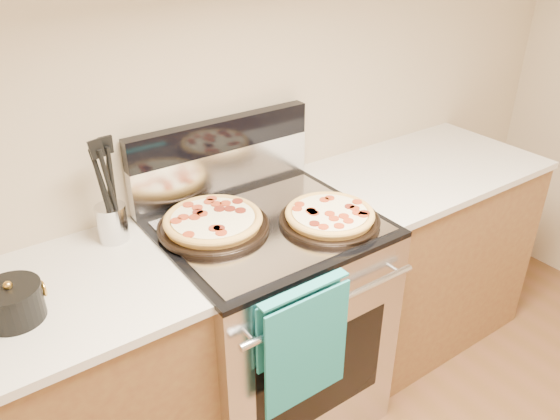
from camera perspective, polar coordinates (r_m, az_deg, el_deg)
wall_back at (r=2.07m, az=-7.06°, el=13.05°), size 4.00×0.00×4.00m
range_body at (r=2.23m, az=-1.19°, el=-11.91°), size 0.76×0.68×0.90m
oven_window at (r=2.03m, az=4.36°, el=-16.91°), size 0.56×0.01×0.40m
cooktop at (r=1.96m, az=-1.32°, el=-1.66°), size 0.76×0.68×0.02m
backsplash_lower at (r=2.15m, az=-6.00°, el=4.08°), size 0.76×0.06×0.18m
backsplash_upper at (r=2.09m, az=-6.21°, el=7.81°), size 0.76×0.06×0.12m
oven_handle at (r=1.78m, az=5.61°, el=-9.74°), size 0.70×0.03×0.03m
dish_towel at (r=1.78m, az=2.42°, el=-13.68°), size 0.32×0.05×0.42m
foil_sheet at (r=1.93m, az=-0.83°, el=-1.70°), size 0.70×0.55×0.01m
countertop_left at (r=1.76m, az=-26.87°, el=-9.93°), size 1.02×0.64×0.03m
cabinet_right at (r=2.74m, az=13.90°, el=-4.44°), size 1.00×0.62×0.88m
countertop_right at (r=2.53m, az=15.10°, el=4.23°), size 1.02×0.64×0.03m
pepperoni_pizza_back at (r=1.91m, az=-6.99°, el=-1.28°), size 0.46×0.46×0.05m
pepperoni_pizza_front at (r=1.95m, az=5.21°, el=-0.68°), size 0.45×0.45×0.05m
utensil_crock at (r=1.94m, az=-17.13°, el=-1.29°), size 0.13×0.13×0.13m
saucepan at (r=1.68m, az=-26.10°, el=-8.86°), size 0.16×0.16×0.10m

